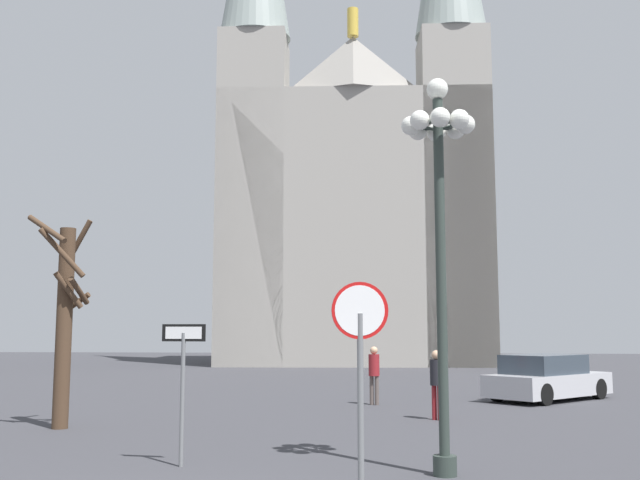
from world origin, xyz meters
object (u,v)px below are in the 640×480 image
stop_sign (360,350)px  pedestrian_walking (437,378)px  cathedral (353,185)px  one_way_arrow_sign (183,372)px  street_lamp (439,197)px  parked_car_near_silver (547,379)px  bare_tree (64,317)px  pedestrian_standing (374,369)px

stop_sign → pedestrian_walking: size_ratio=1.66×
cathedral → one_way_arrow_sign: bearing=-92.3°
street_lamp → parked_car_near_silver: street_lamp is taller
cathedral → bare_tree: bearing=-99.9°
pedestrian_walking → one_way_arrow_sign: bearing=-125.2°
parked_car_near_silver → stop_sign: bearing=-110.5°
street_lamp → pedestrian_standing: 10.82m
cathedral → one_way_arrow_sign: size_ratio=15.78×
parked_car_near_silver → pedestrian_standing: size_ratio=2.65×
parked_car_near_silver → street_lamp: bearing=-109.0°
parked_car_near_silver → bare_tree: bearing=-148.3°
pedestrian_walking → pedestrian_standing: pedestrian_standing is taller
one_way_arrow_sign → stop_sign: bearing=-41.0°
street_lamp → bare_tree: size_ratio=1.30×
one_way_arrow_sign → pedestrian_standing: (2.98, 9.88, -0.49)m
cathedral → parked_car_near_silver: size_ratio=8.04×
stop_sign → pedestrian_standing: size_ratio=1.65×
pedestrian_walking → stop_sign: bearing=-99.9°
stop_sign → bare_tree: size_ratio=0.58×
one_way_arrow_sign → pedestrian_walking: size_ratio=1.36×
cathedral → pedestrian_standing: bearing=-86.3°
stop_sign → bare_tree: (-6.90, 6.75, 0.54)m
one_way_arrow_sign → pedestrian_standing: 10.33m
cathedral → pedestrian_standing: 27.02m
cathedral → street_lamp: bearing=-85.5°
cathedral → stop_sign: cathedral is taller
parked_car_near_silver → pedestrian_standing: bearing=-161.0°
pedestrian_standing → stop_sign: bearing=-90.0°
cathedral → stop_sign: (1.59, -37.32, -9.57)m
one_way_arrow_sign → street_lamp: size_ratio=0.37×
cathedral → pedestrian_walking: (3.17, -28.27, -10.49)m
stop_sign → street_lamp: (1.20, 2.21, 2.33)m
bare_tree → pedestrian_walking: (8.48, 2.30, -1.46)m
stop_sign → pedestrian_standing: (0.00, 12.47, -0.92)m
cathedral → one_way_arrow_sign: cathedral is taller
parked_car_near_silver → pedestrian_standing: pedestrian_standing is taller
one_way_arrow_sign → pedestrian_walking: bearing=54.8°
stop_sign → parked_car_near_silver: (5.36, 14.31, -1.28)m
one_way_arrow_sign → parked_car_near_silver: size_ratio=0.51×
cathedral → street_lamp: cathedral is taller
one_way_arrow_sign → street_lamp: street_lamp is taller
stop_sign → pedestrian_walking: 9.23m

